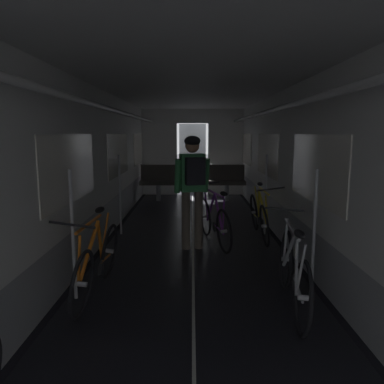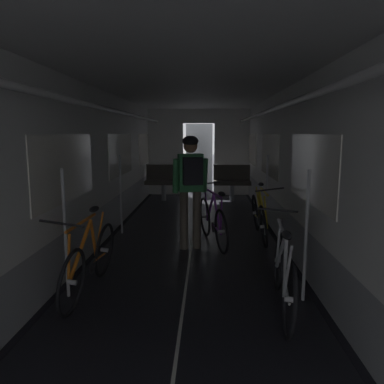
# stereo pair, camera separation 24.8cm
# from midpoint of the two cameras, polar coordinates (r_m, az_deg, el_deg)

# --- Properties ---
(train_car_shell) EXTENTS (3.14, 12.34, 2.57)m
(train_car_shell) POSITION_cam_midpoint_polar(r_m,az_deg,el_deg) (5.30, 1.09, 8.26)
(train_car_shell) COLOR black
(train_car_shell) RESTS_ON ground
(bench_seat_far_left) EXTENTS (0.98, 0.51, 0.95)m
(bench_seat_far_left) POSITION_cam_midpoint_polar(r_m,az_deg,el_deg) (9.89, -3.63, 2.01)
(bench_seat_far_left) COLOR gray
(bench_seat_far_left) RESTS_ON ground
(bench_seat_far_right) EXTENTS (0.98, 0.51, 0.95)m
(bench_seat_far_right) POSITION_cam_midpoint_polar(r_m,az_deg,el_deg) (9.87, 6.83, 1.95)
(bench_seat_far_right) COLOR gray
(bench_seat_far_right) RESTS_ON ground
(bicycle_yellow) EXTENTS (0.44, 1.69, 0.95)m
(bicycle_yellow) POSITION_cam_midpoint_polar(r_m,az_deg,el_deg) (6.41, 11.39, -3.66)
(bicycle_yellow) COLOR black
(bicycle_yellow) RESTS_ON ground
(bicycle_orange) EXTENTS (0.44, 1.69, 0.95)m
(bicycle_orange) POSITION_cam_midpoint_polar(r_m,az_deg,el_deg) (4.30, -13.79, -10.04)
(bicycle_orange) COLOR black
(bicycle_orange) RESTS_ON ground
(bicycle_silver) EXTENTS (0.44, 1.69, 0.94)m
(bicycle_silver) POSITION_cam_midpoint_polar(r_m,az_deg,el_deg) (3.94, 15.65, -11.86)
(bicycle_silver) COLOR black
(bicycle_silver) RESTS_ON ground
(person_cyclist_aisle) EXTENTS (0.56, 0.45, 1.73)m
(person_cyclist_aisle) POSITION_cam_midpoint_polar(r_m,az_deg,el_deg) (5.58, 1.08, 1.86)
(person_cyclist_aisle) COLOR brown
(person_cyclist_aisle) RESTS_ON ground
(bicycle_purple_in_aisle) EXTENTS (0.55, 1.66, 0.95)m
(bicycle_purple_in_aisle) POSITION_cam_midpoint_polar(r_m,az_deg,el_deg) (5.98, 4.39, -4.40)
(bicycle_purple_in_aisle) COLOR black
(bicycle_purple_in_aisle) RESTS_ON ground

